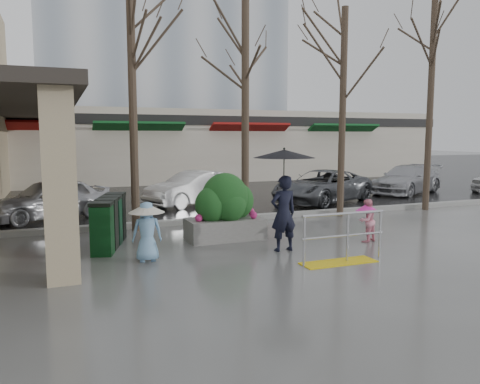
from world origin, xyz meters
TOP-DOWN VIEW (x-y plane):
  - ground at (0.00, 0.00)m, footprint 120.00×120.00m
  - street_asphalt at (0.00, 22.00)m, footprint 120.00×36.00m
  - curb at (0.00, 4.00)m, footprint 120.00×0.30m
  - canopy_slab at (-4.80, 8.00)m, footprint 2.80×18.00m
  - pillar_front at (-3.90, -0.50)m, footprint 0.55×0.55m
  - pillar_back at (-3.90, 6.00)m, footprint 0.55×0.55m
  - storefront_row at (2.00, 17.97)m, footprint 34.00×6.74m
  - office_tower at (4.00, 30.00)m, footprint 18.00×12.00m
  - handrail at (1.36, -1.20)m, footprint 1.90×0.50m
  - tree_west at (-2.00, 3.60)m, footprint 3.20×3.20m
  - tree_midwest at (1.20, 3.60)m, footprint 3.20×3.20m
  - tree_mideast at (4.50, 3.60)m, footprint 3.20×3.20m
  - tree_east at (8.00, 3.60)m, footprint 3.20×3.20m
  - woman at (0.71, 0.12)m, footprint 1.37×1.37m
  - child_pink at (3.00, 0.19)m, footprint 0.60×0.54m
  - child_blue at (-2.28, 0.35)m, footprint 0.74×0.74m
  - planter at (-0.10, 1.72)m, footprint 1.91×1.12m
  - news_boxes at (-2.86, 1.96)m, footprint 1.04×2.11m
  - car_a at (-4.19, 6.35)m, footprint 3.98×2.93m
  - car_b at (0.77, 7.59)m, footprint 4.04×2.76m
  - car_c at (5.54, 6.41)m, footprint 4.99×3.79m
  - car_d at (10.62, 7.59)m, footprint 4.68×3.40m

SIDE VIEW (x-z plane):
  - ground at x=0.00m, z-range 0.00..0.00m
  - street_asphalt at x=0.00m, z-range 0.00..0.01m
  - curb at x=0.00m, z-range 0.00..0.15m
  - handrail at x=1.36m, z-range -0.14..0.89m
  - news_boxes at x=-2.86m, z-range 0.00..1.16m
  - child_pink at x=3.00m, z-range 0.07..1.10m
  - car_a at x=-4.19m, z-range 0.00..1.26m
  - car_b at x=0.77m, z-range 0.00..1.26m
  - car_c at x=5.54m, z-range 0.00..1.26m
  - car_d at x=10.62m, z-range 0.00..1.26m
  - child_blue at x=-2.28m, z-range 0.12..1.36m
  - planter at x=-0.10m, z-range -0.04..1.62m
  - woman at x=0.71m, z-range 0.28..2.59m
  - pillar_front at x=-3.90m, z-range 0.00..3.50m
  - pillar_back at x=-3.90m, z-range 0.00..3.50m
  - storefront_row at x=2.00m, z-range 0.01..4.01m
  - canopy_slab at x=-4.80m, z-range 3.50..3.75m
  - tree_mideast at x=4.50m, z-range 1.61..8.11m
  - tree_west at x=-2.00m, z-range 1.68..8.48m
  - tree_midwest at x=1.20m, z-range 1.73..8.73m
  - tree_east at x=8.00m, z-range 1.78..8.98m
  - office_tower at x=4.00m, z-range 0.00..25.00m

